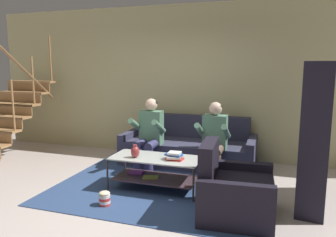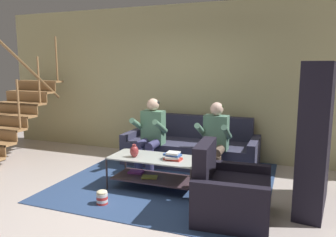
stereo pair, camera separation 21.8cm
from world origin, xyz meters
name	(u,v)px [view 1 (the left image)]	position (x,y,z in m)	size (l,w,h in m)	color
ground	(136,203)	(0.00, 0.00, 0.00)	(16.80, 16.80, 0.00)	beige
back_partition	(187,82)	(0.00, 2.46, 1.45)	(8.40, 0.12, 2.90)	#C2BB85
staircase_run	(5,115)	(-3.19, 1.12, 0.84)	(1.05, 1.89, 2.37)	#A97B4B
couch	(189,149)	(0.19, 1.90, 0.28)	(2.35, 0.93, 0.85)	#363750
person_seated_left	(149,132)	(-0.36, 1.35, 0.66)	(0.50, 0.58, 1.21)	#3A3965
person_seated_right	(214,137)	(0.74, 1.35, 0.65)	(0.50, 0.58, 1.19)	brown
coffee_table	(155,168)	(0.05, 0.55, 0.32)	(1.28, 0.58, 0.48)	#BABFBA
area_rug	(172,177)	(0.13, 1.10, 0.01)	(3.06, 3.30, 0.01)	navy
vase	(135,151)	(-0.21, 0.45, 0.56)	(0.12, 0.12, 0.18)	maroon
book_stack	(174,156)	(0.35, 0.52, 0.53)	(0.26, 0.22, 0.11)	red
bookshelf	(319,146)	(2.19, 0.74, 0.77)	(0.46, 1.14, 1.82)	black
armchair	(233,193)	(1.23, 0.04, 0.29)	(0.89, 0.95, 0.88)	black
popcorn_tub	(105,199)	(-0.36, -0.19, 0.10)	(0.14, 0.14, 0.19)	red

